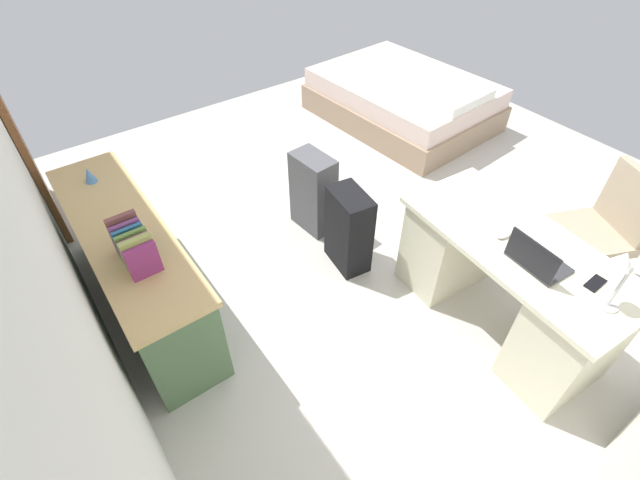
# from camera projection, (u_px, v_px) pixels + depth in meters

# --- Properties ---
(ground_plane) EXTENTS (5.63, 5.63, 0.00)m
(ground_plane) POSITION_uv_depth(u_px,v_px,m) (377.00, 221.00, 3.95)
(ground_plane) COLOR beige
(wall_back) EXTENTS (4.55, 0.10, 2.69)m
(wall_back) POSITION_uv_depth(u_px,v_px,m) (15.00, 193.00, 2.04)
(wall_back) COLOR silver
(wall_back) RESTS_ON ground_plane
(door_wooden) EXTENTS (0.88, 0.05, 2.04)m
(door_wooden) POSITION_uv_depth(u_px,v_px,m) (2.00, 108.00, 3.31)
(door_wooden) COLOR brown
(door_wooden) RESTS_ON ground_plane
(desk) EXTENTS (1.49, 0.77, 0.74)m
(desk) POSITION_uv_depth(u_px,v_px,m) (504.00, 283.00, 2.92)
(desk) COLOR beige
(desk) RESTS_ON ground_plane
(office_chair) EXTENTS (0.61, 0.61, 0.94)m
(office_chair) POSITION_uv_depth(u_px,v_px,m) (594.00, 238.00, 3.18)
(office_chair) COLOR black
(office_chair) RESTS_ON ground_plane
(credenza) EXTENTS (1.80, 0.48, 0.73)m
(credenza) POSITION_uv_depth(u_px,v_px,m) (137.00, 267.00, 3.04)
(credenza) COLOR #4C6B47
(credenza) RESTS_ON ground_plane
(bed) EXTENTS (1.99, 1.52, 0.58)m
(bed) POSITION_uv_depth(u_px,v_px,m) (403.00, 99.00, 5.10)
(bed) COLOR gray
(bed) RESTS_ON ground_plane
(suitcase_black) EXTENTS (0.39, 0.27, 0.66)m
(suitcase_black) POSITION_uv_depth(u_px,v_px,m) (349.00, 230.00, 3.37)
(suitcase_black) COLOR black
(suitcase_black) RESTS_ON ground_plane
(suitcase_spare_grey) EXTENTS (0.38, 0.25, 0.68)m
(suitcase_spare_grey) POSITION_uv_depth(u_px,v_px,m) (313.00, 193.00, 3.69)
(suitcase_spare_grey) COLOR #4C4C51
(suitcase_spare_grey) RESTS_ON ground_plane
(laptop) EXTENTS (0.33, 0.24, 0.21)m
(laptop) POSITION_uv_depth(u_px,v_px,m) (536.00, 260.00, 2.51)
(laptop) COLOR #333338
(laptop) RESTS_ON desk
(computer_mouse) EXTENTS (0.07, 0.10, 0.03)m
(computer_mouse) POSITION_uv_depth(u_px,v_px,m) (503.00, 234.00, 2.71)
(computer_mouse) COLOR white
(computer_mouse) RESTS_ON desk
(cell_phone_near_laptop) EXTENTS (0.07, 0.14, 0.01)m
(cell_phone_near_laptop) POSITION_uv_depth(u_px,v_px,m) (595.00, 283.00, 2.44)
(cell_phone_near_laptop) COLOR black
(cell_phone_near_laptop) RESTS_ON desk
(desk_lamp) EXTENTS (0.16, 0.11, 0.34)m
(desk_lamp) POSITION_uv_depth(u_px,v_px,m) (621.00, 267.00, 2.18)
(desk_lamp) COLOR silver
(desk_lamp) RESTS_ON desk
(book_row) EXTENTS (0.32, 0.17, 0.24)m
(book_row) POSITION_uv_depth(u_px,v_px,m) (135.00, 247.00, 2.51)
(book_row) COLOR #852D69
(book_row) RESTS_ON credenza
(figurine_small) EXTENTS (0.08, 0.08, 0.11)m
(figurine_small) POSITION_uv_depth(u_px,v_px,m) (89.00, 175.00, 3.10)
(figurine_small) COLOR #4C7FBF
(figurine_small) RESTS_ON credenza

